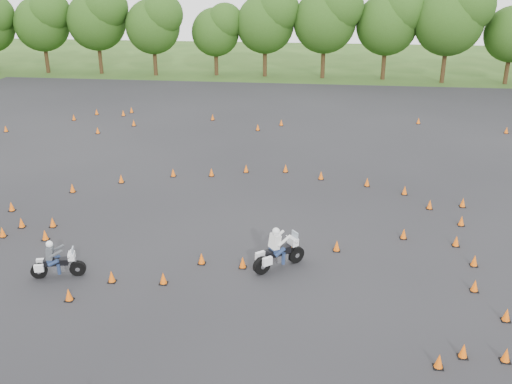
{
  "coord_description": "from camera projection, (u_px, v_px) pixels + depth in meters",
  "views": [
    {
      "loc": [
        2.98,
        -20.79,
        11.14
      ],
      "look_at": [
        0.0,
        4.0,
        1.2
      ],
      "focal_mm": 40.0,
      "sensor_mm": 36.0,
      "label": 1
    }
  ],
  "objects": [
    {
      "name": "treeline",
      "position": [
        326.0,
        39.0,
        54.27
      ],
      "size": [
        87.07,
        32.02,
        10.59
      ],
      "color": "#244413",
      "rests_on": "ground"
    },
    {
      "name": "rider_white",
      "position": [
        279.0,
        247.0,
        22.23
      ],
      "size": [
        2.26,
        2.07,
        1.82
      ],
      "primitive_type": null,
      "rotation": [
        0.0,
        0.0,
        0.7
      ],
      "color": "silver",
      "rests_on": "ground"
    },
    {
      "name": "ground",
      "position": [
        244.0,
        254.0,
        23.62
      ],
      "size": [
        140.0,
        140.0,
        0.0
      ],
      "primitive_type": "plane",
      "color": "#2D5119",
      "rests_on": "ground"
    },
    {
      "name": "rider_grey",
      "position": [
        57.0,
        258.0,
        21.64
      ],
      "size": [
        2.14,
        1.13,
        1.58
      ],
      "primitive_type": null,
      "rotation": [
        0.0,
        0.0,
        0.26
      ],
      "color": "#414549",
      "rests_on": "ground"
    },
    {
      "name": "asphalt_pad",
      "position": [
        261.0,
        199.0,
        29.16
      ],
      "size": [
        62.0,
        62.0,
        0.0
      ],
      "primitive_type": "plane",
      "color": "black",
      "rests_on": "ground"
    },
    {
      "name": "traffic_cones",
      "position": [
        253.0,
        198.0,
        28.74
      ],
      "size": [
        36.63,
        32.94,
        0.45
      ],
      "color": "#F65F0A",
      "rests_on": "asphalt_pad"
    }
  ]
}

